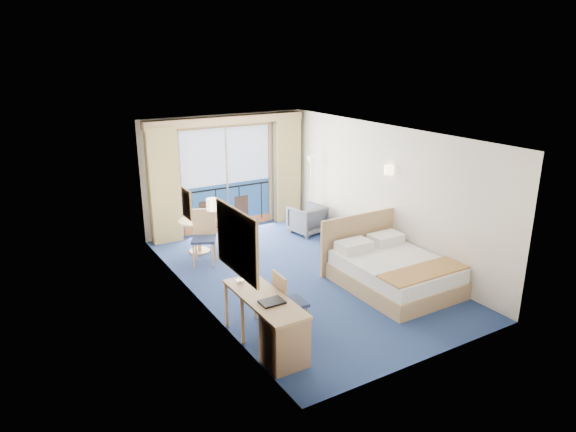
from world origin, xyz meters
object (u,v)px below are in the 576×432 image
(bed, at_px, (392,270))
(table_chair_a, at_px, (220,221))
(floor_lamp, at_px, (311,174))
(table_chair_b, at_px, (204,233))
(armchair, at_px, (307,219))
(desk, at_px, (280,332))
(desk_chair, at_px, (286,299))
(round_table, at_px, (198,227))
(nightstand, at_px, (363,239))

(bed, relative_size, table_chair_a, 1.96)
(floor_lamp, distance_m, table_chair_b, 3.17)
(floor_lamp, height_order, table_chair_a, floor_lamp)
(armchair, xyz_separation_m, desk, (-3.14, -4.18, 0.09))
(armchair, distance_m, desk, 5.23)
(bed, height_order, table_chair_b, bed)
(bed, relative_size, desk_chair, 2.16)
(desk_chair, relative_size, table_chair_a, 0.90)
(bed, xyz_separation_m, armchair, (0.26, 3.20, 0.02))
(floor_lamp, bearing_deg, armchair, -132.54)
(armchair, xyz_separation_m, table_chair_a, (-2.11, 0.18, 0.27))
(desk_chair, bearing_deg, floor_lamp, -33.79)
(desk, relative_size, round_table, 2.04)
(desk, bearing_deg, desk_chair, 52.74)
(desk_chair, xyz_separation_m, round_table, (0.09, 3.76, -0.00))
(table_chair_a, bearing_deg, round_table, 72.22)
(desk_chair, distance_m, table_chair_b, 3.17)
(bed, relative_size, floor_lamp, 1.22)
(round_table, bearing_deg, desk_chair, -91.35)
(nightstand, xyz_separation_m, table_chair_a, (-2.43, 1.84, 0.30))
(armchair, height_order, desk_chair, desk_chair)
(armchair, distance_m, floor_lamp, 1.06)
(floor_lamp, relative_size, table_chair_a, 1.61)
(armchair, bearing_deg, round_table, -13.20)
(bed, height_order, round_table, bed)
(bed, relative_size, nightstand, 3.50)
(nightstand, bearing_deg, table_chair_a, 142.87)
(bed, bearing_deg, table_chair_a, 118.74)
(round_table, bearing_deg, desk, -97.05)
(floor_lamp, height_order, round_table, floor_lamp)
(armchair, relative_size, desk_chair, 0.75)
(armchair, height_order, desk, desk)
(round_table, relative_size, table_chair_b, 0.74)
(armchair, distance_m, desk_chair, 4.50)
(floor_lamp, relative_size, desk, 1.06)
(bed, relative_size, armchair, 2.87)
(desk_chair, bearing_deg, bed, -77.33)
(table_chair_b, bearing_deg, round_table, 107.28)
(desk, height_order, round_table, desk)
(desk, xyz_separation_m, table_chair_a, (1.03, 4.36, 0.18))
(armchair, xyz_separation_m, floor_lamp, (0.29, 0.32, 0.97))
(nightstand, relative_size, desk_chair, 0.62)
(desk, distance_m, table_chair_b, 3.79)
(table_chair_a, bearing_deg, armchair, -113.84)
(table_chair_a, bearing_deg, nightstand, -146.20)
(table_chair_b, bearing_deg, bed, -21.03)
(round_table, bearing_deg, nightstand, -32.02)
(bed, relative_size, table_chair_b, 1.94)
(bed, xyz_separation_m, table_chair_a, (-1.85, 3.38, 0.29))
(bed, height_order, desk, bed)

